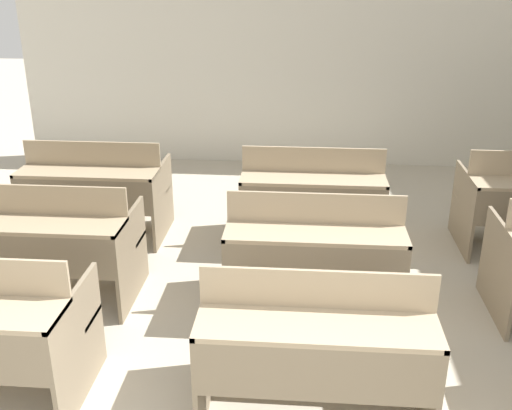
{
  "coord_description": "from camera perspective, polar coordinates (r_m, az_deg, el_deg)",
  "views": [
    {
      "loc": [
        0.11,
        -1.35,
        2.44
      ],
      "look_at": [
        -0.23,
        2.75,
        0.78
      ],
      "focal_mm": 42.0,
      "sensor_mm": 36.0,
      "label": 1
    }
  ],
  "objects": [
    {
      "name": "bench_second_center",
      "position": [
        4.42,
        5.55,
        -4.41
      ],
      "size": [
        1.27,
        0.77,
        0.94
      ],
      "color": "#81715A",
      "rests_on": "ground_plane"
    },
    {
      "name": "bench_third_center",
      "position": [
        5.47,
        5.37,
        0.9
      ],
      "size": [
        1.27,
        0.77,
        0.94
      ],
      "color": "#7F7059",
      "rests_on": "ground_plane"
    },
    {
      "name": "wall_back",
      "position": [
        7.67,
        3.97,
        14.99
      ],
      "size": [
        7.04,
        0.06,
        3.03
      ],
      "color": "beige",
      "rests_on": "ground_plane"
    },
    {
      "name": "bench_second_left",
      "position": [
        4.81,
        -19.16,
        -3.32
      ],
      "size": [
        1.27,
        0.77,
        0.94
      ],
      "color": "#796952",
      "rests_on": "ground_plane"
    },
    {
      "name": "bench_front_center",
      "position": [
        3.43,
        5.66,
        -12.95
      ],
      "size": [
        1.27,
        0.77,
        0.94
      ],
      "color": "#7D6E57",
      "rests_on": "ground_plane"
    },
    {
      "name": "bench_third_left",
      "position": [
        5.82,
        -15.05,
        1.53
      ],
      "size": [
        1.27,
        0.77,
        0.94
      ],
      "color": "#786952",
      "rests_on": "ground_plane"
    }
  ]
}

